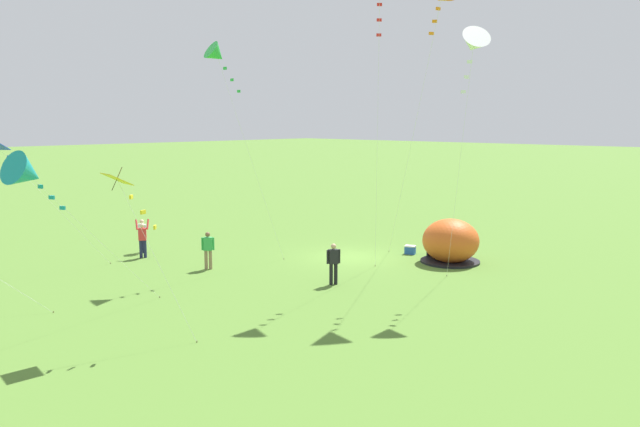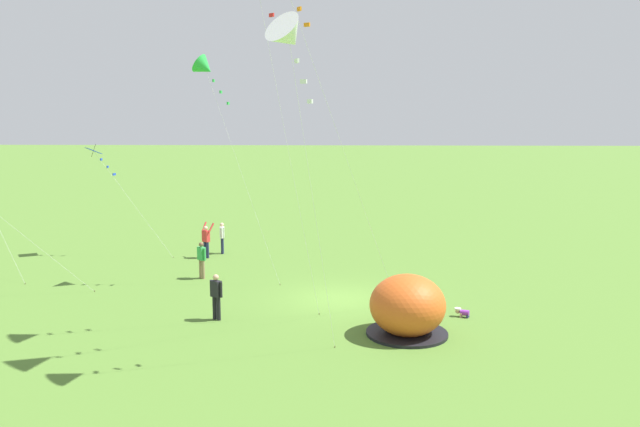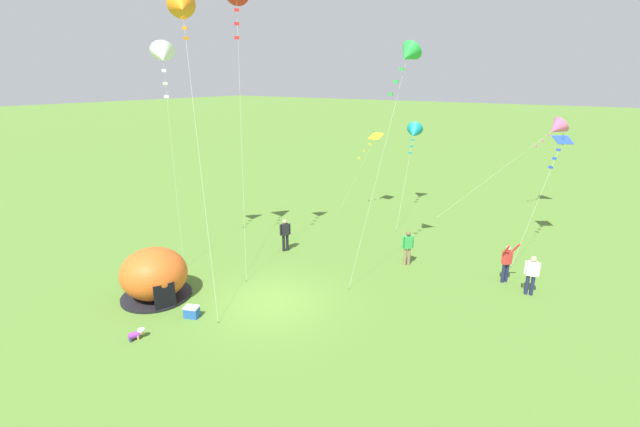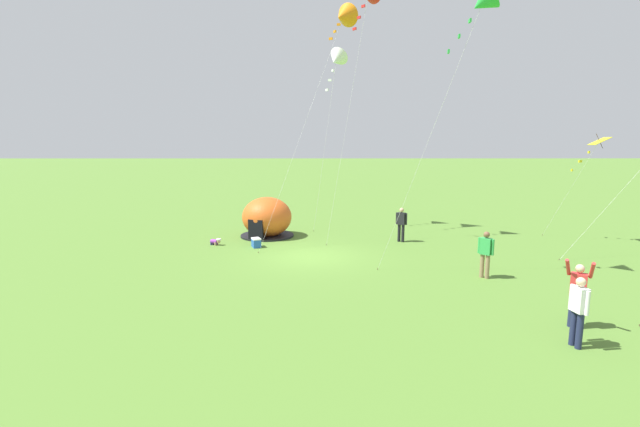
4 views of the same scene
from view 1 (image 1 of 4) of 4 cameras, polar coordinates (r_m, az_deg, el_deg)
The scene contains 13 objects.
ground_plane at distance 31.09m, azimuth 2.84°, elevation -3.99°, with size 300.00×300.00×0.00m, color #517A2D.
popup_tent at distance 30.35m, azimuth 11.84°, elevation -2.55°, with size 2.81×2.81×2.10m.
cooler_box at distance 32.01m, azimuth 8.24°, elevation -3.30°, with size 0.63×0.54×0.44m.
toddler_crawling at distance 33.43m, azimuth 10.88°, elevation -2.93°, with size 0.38×0.55×0.32m.
person_flying_kite at distance 31.91m, azimuth -15.92°, elevation -2.15°, with size 0.67×0.72×1.89m.
person_far_back at distance 25.71m, azimuth 1.24°, elevation -4.43°, with size 0.40×0.52×1.72m.
person_watching_sky at distance 33.17m, azimuth -15.94°, elevation -1.82°, with size 0.58×0.30×1.72m.
person_near_tent at distance 28.78m, azimuth -10.21°, elevation -3.16°, with size 0.44×0.45×1.72m.
kite_white at distance 25.22m, azimuth 13.86°, elevation 14.85°, with size 2.49×2.12×10.27m.
kite_yellow at distance 19.46m, azimuth -17.53°, elevation 2.23°, with size 2.29×1.81×5.35m.
kite_blue at distance 29.61m, azimuth -27.01°, elevation 5.02°, with size 1.46×4.94×6.00m.
kite_teal at distance 20.38m, azimuth -25.24°, elevation 3.34°, with size 2.07×5.96×5.86m.
kite_green at distance 28.35m, azimuth -9.43°, elevation 14.13°, with size 1.26×3.90×10.13m.
Camera 1 is at (-19.62, 23.16, 6.71)m, focal length 35.00 mm.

